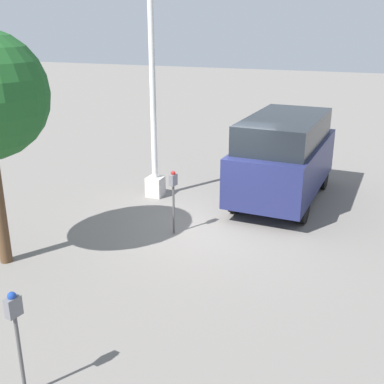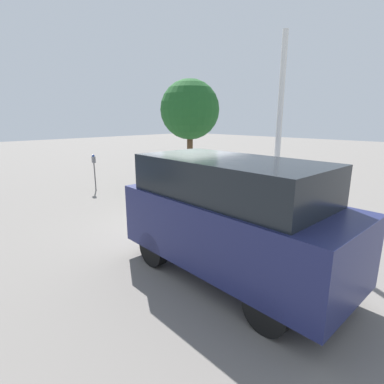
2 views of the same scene
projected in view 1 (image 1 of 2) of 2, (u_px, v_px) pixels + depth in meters
ground_plane at (210, 225)px, 11.63m from camera, size 80.00×80.00×0.00m
parking_meter_near at (173, 188)px, 10.81m from camera, size 0.22×0.14×1.51m
parking_meter_far at (15, 321)px, 5.96m from camera, size 0.22×0.14×1.55m
lamp_post at (154, 138)px, 13.02m from camera, size 0.44×0.44×5.29m
parked_van at (284, 156)px, 12.86m from camera, size 4.62×2.18×2.33m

